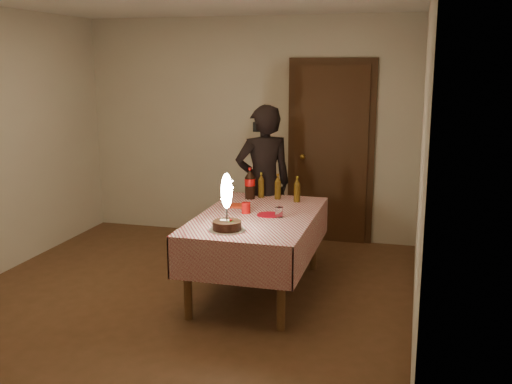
% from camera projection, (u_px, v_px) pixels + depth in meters
% --- Properties ---
extents(ground, '(4.00, 4.50, 0.01)m').
position_uv_depth(ground, '(179.00, 302.00, 5.29)').
color(ground, brown).
rests_on(ground, ground).
extents(room_shell, '(4.04, 4.54, 2.62)m').
position_uv_depth(room_shell, '(181.00, 113.00, 5.00)').
color(room_shell, beige).
rests_on(room_shell, ground).
extents(dining_table, '(1.02, 1.72, 0.73)m').
position_uv_depth(dining_table, '(257.00, 225.00, 5.40)').
color(dining_table, brown).
rests_on(dining_table, ground).
extents(birthday_cake, '(0.30, 0.30, 0.47)m').
position_uv_depth(birthday_cake, '(227.00, 214.00, 4.85)').
color(birthday_cake, white).
rests_on(birthday_cake, dining_table).
extents(red_plate, '(0.22, 0.22, 0.01)m').
position_uv_depth(red_plate, '(269.00, 215.00, 5.36)').
color(red_plate, red).
rests_on(red_plate, dining_table).
extents(red_cup, '(0.08, 0.08, 0.10)m').
position_uv_depth(red_cup, '(246.00, 208.00, 5.42)').
color(red_cup, '#B50D0C').
rests_on(red_cup, dining_table).
extents(clear_cup, '(0.07, 0.07, 0.09)m').
position_uv_depth(clear_cup, '(279.00, 212.00, 5.28)').
color(clear_cup, white).
rests_on(clear_cup, dining_table).
extents(napkin_stack, '(0.15, 0.15, 0.02)m').
position_uv_depth(napkin_stack, '(238.00, 206.00, 5.67)').
color(napkin_stack, '#B42E14').
rests_on(napkin_stack, dining_table).
extents(cola_bottle, '(0.10, 0.10, 0.32)m').
position_uv_depth(cola_bottle, '(250.00, 184.00, 5.98)').
color(cola_bottle, black).
rests_on(cola_bottle, dining_table).
extents(amber_bottle_left, '(0.06, 0.06, 0.25)m').
position_uv_depth(amber_bottle_left, '(261.00, 186.00, 6.05)').
color(amber_bottle_left, '#50360D').
rests_on(amber_bottle_left, dining_table).
extents(amber_bottle_right, '(0.06, 0.06, 0.25)m').
position_uv_depth(amber_bottle_right, '(297.00, 190.00, 5.85)').
color(amber_bottle_right, '#50360D').
rests_on(amber_bottle_right, dining_table).
extents(amber_bottle_mid, '(0.06, 0.06, 0.25)m').
position_uv_depth(amber_bottle_mid, '(278.00, 187.00, 5.97)').
color(amber_bottle_mid, '#50360D').
rests_on(amber_bottle_mid, dining_table).
extents(photographer, '(0.72, 0.65, 1.65)m').
position_uv_depth(photographer, '(264.00, 184.00, 6.24)').
color(photographer, black).
rests_on(photographer, ground).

